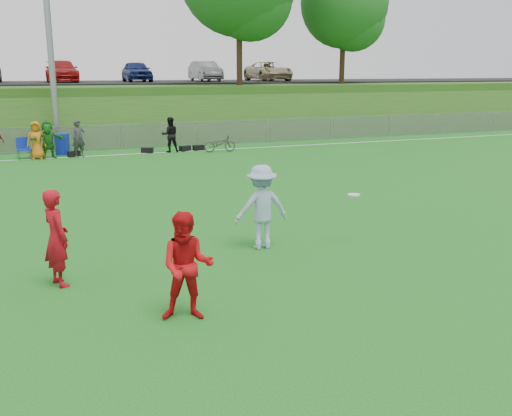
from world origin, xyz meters
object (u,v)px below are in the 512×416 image
bicycle (220,144)px  player_blue (262,207)px  player_red_center (187,267)px  frisbee (354,195)px  recycling_bin (62,144)px  player_red_left (56,238)px

bicycle → player_blue: bearing=170.4°
player_red_center → bicycle: bearing=88.8°
frisbee → bicycle: size_ratio=0.18×
recycling_bin → bicycle: size_ratio=0.65×
bicycle → frisbee: bearing=178.1°
player_blue → recycling_bin: bearing=-77.7°
player_red_left → recycling_bin: bearing=-23.9°
player_red_left → recycling_bin: size_ratio=1.82×
player_red_left → player_blue: (4.35, 0.75, 0.04)m
player_red_left → frisbee: size_ratio=6.45×
player_red_center → recycling_bin: player_red_center is taller
recycling_bin → bicycle: 7.45m
player_red_left → player_blue: bearing=-101.0°
player_red_center → bicycle: size_ratio=1.14×
player_blue → recycling_bin: size_ratio=1.89×
frisbee → recycling_bin: size_ratio=0.28×
player_red_left → frisbee: bearing=-108.6°
player_red_left → player_blue: size_ratio=0.96×
recycling_bin → player_blue: bearing=-78.7°
recycling_bin → frisbee: bearing=-72.8°
player_red_left → bicycle: player_red_left is taller
player_red_left → bicycle: size_ratio=1.18×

